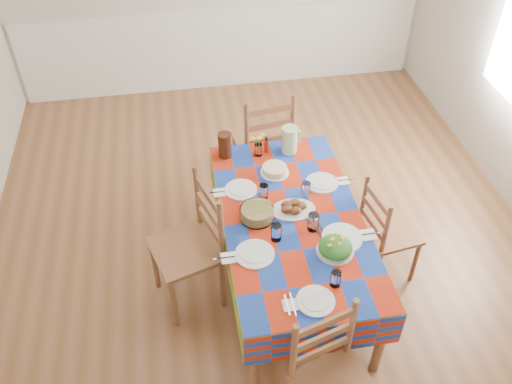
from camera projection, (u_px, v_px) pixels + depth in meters
room at (263, 97)px, 3.67m from camera, size 4.58×5.08×2.78m
wainscot at (222, 47)px, 6.07m from camera, size 4.41×0.06×0.92m
dining_table at (292, 225)px, 3.78m from camera, size 0.97×1.79×0.70m
setting_near_head at (322, 293)px, 3.22m from camera, size 0.38×0.25×0.11m
setting_left_near at (262, 246)px, 3.49m from camera, size 0.47×0.28×0.12m
setting_left_far at (248, 190)px, 3.90m from camera, size 0.43×0.26×0.11m
setting_right_near at (333, 232)px, 3.59m from camera, size 0.51×0.29×0.13m
setting_right_far at (317, 185)px, 3.94m from camera, size 0.45×0.26×0.12m
meat_platter at (293, 208)px, 3.76m from camera, size 0.31×0.22×0.06m
salad_platter at (335, 247)px, 3.47m from camera, size 0.25×0.25×0.10m
pasta_bowl at (257, 213)px, 3.70m from camera, size 0.24×0.24×0.08m
cake at (275, 170)px, 4.07m from camera, size 0.22×0.22×0.06m
serving_utensils at (317, 226)px, 3.66m from camera, size 0.12×0.26×0.01m
flower_vase at (258, 147)px, 4.20m from camera, size 0.12×0.10×0.19m
hot_sauce at (266, 144)px, 4.23m from camera, size 0.03×0.03×0.15m
green_pitcher at (290, 140)px, 4.22m from camera, size 0.13×0.13×0.22m
tea_pitcher at (225, 145)px, 4.18m from camera, size 0.10×0.10×0.21m
name_card at (329, 323)px, 3.08m from camera, size 0.07×0.02×0.02m
chair_near at (333, 384)px, 3.05m from camera, size 0.53×0.51×0.97m
chair_far at (264, 143)px, 4.68m from camera, size 0.52×0.50×1.04m
chair_left at (192, 247)px, 3.77m from camera, size 0.55×0.57×1.04m
chair_right at (385, 232)px, 3.99m from camera, size 0.42×0.44×0.88m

